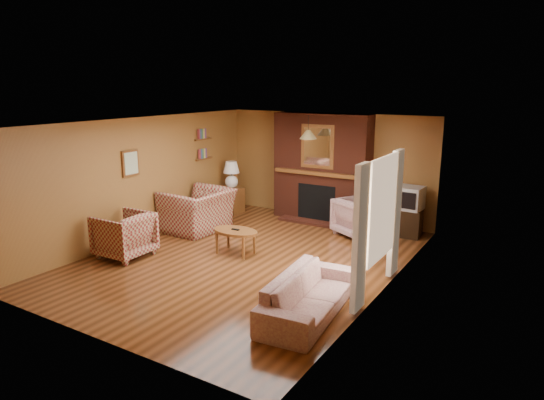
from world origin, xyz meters
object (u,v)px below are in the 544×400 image
Objects in this scene: crt_tv at (410,198)px; floral_armchair at (359,217)px; fireplace at (322,169)px; tv_stand at (408,223)px; plaid_loveseat at (198,210)px; floral_sofa at (309,295)px; plaid_armchair at (124,235)px; table_lamp at (231,173)px; coffee_table at (235,233)px; side_table at (232,200)px.

floral_armchair is at bearing -150.72° from crt_tv.
fireplace reaches higher than tv_stand.
plaid_loveseat is at bearing -158.29° from tv_stand.
floral_sofa is 3.43× the size of tv_stand.
plaid_armchair is at bearing 80.06° from floral_sofa.
plaid_armchair is 1.37× the size of table_lamp.
table_lamp reaches higher than floral_armchair.
crt_tv reaches higher than floral_armchair.
coffee_table is 3.61m from crt_tv.
side_table is 4.19m from crt_tv.
plaid_loveseat reaches higher than coffee_table.
plaid_armchair is (-1.95, -4.01, -0.78)m from fireplace.
fireplace is 2.89m from plaid_loveseat.
plaid_loveseat reaches higher than tv_stand.
plaid_loveseat reaches higher than floral_sofa.
floral_armchair is (-0.72, 3.64, 0.10)m from floral_sofa.
plaid_loveseat is 1.71m from coffee_table.
floral_sofa is 2.66m from coffee_table.
table_lamp is (-2.10, -0.53, -0.22)m from fireplace.
plaid_armchair is 1.98m from coffee_table.
tv_stand is 1.06× the size of crt_tv.
tv_stand reaches higher than coffee_table.
floral_armchair is at bearing 136.21° from plaid_armchair.
table_lamp reaches higher than crt_tv.
tv_stand is (2.38, 2.69, -0.11)m from coffee_table.
tv_stand is (3.90, 1.91, -0.15)m from plaid_loveseat.
plaid_loveseat is at bearing -131.51° from fireplace.
fireplace is 2.72× the size of plaid_armchair.
floral_sofa is 3.64× the size of crt_tv.
floral_armchair is 1.49× the size of tv_stand.
fireplace reaches higher than crt_tv.
plaid_loveseat is 2.22× the size of side_table.
tv_stand is at bearing 133.12° from plaid_armchair.
fireplace reaches higher than plaid_armchair.
plaid_armchair is (-0.10, -1.92, -0.03)m from plaid_loveseat.
table_lamp is at bearing -179.51° from tv_stand.
side_table is (-2.10, -0.53, -0.88)m from fireplace.
tv_stand is (2.05, -0.18, -0.90)m from fireplace.
floral_armchair is 1.08m from crt_tv.
floral_armchair reaches higher than tv_stand.
plaid_armchair is at bearing 75.77° from floral_armchair.
table_lamp is at bearing 26.39° from floral_armchair.
table_lamp reaches higher than coffee_table.
plaid_loveseat is 4.34m from tv_stand.
tv_stand is at bearing -5.15° from fireplace.
coffee_table is (-2.23, 1.45, 0.11)m from floral_sofa.
fireplace is 3.00m from coffee_table.
plaid_armchair is at bearing -115.92° from fireplace.
plaid_armchair is at bearing -136.30° from crt_tv.
plaid_armchair is 0.46× the size of floral_sofa.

